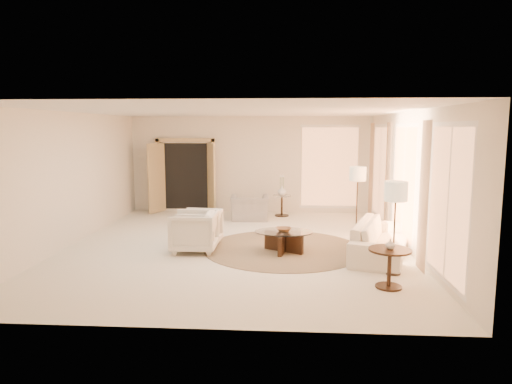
# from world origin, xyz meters

# --- Properties ---
(room) EXTENTS (7.04, 8.04, 2.83)m
(room) POSITION_xyz_m (0.00, 0.00, 1.40)
(room) COLOR white
(room) RESTS_ON ground
(windows_right) EXTENTS (0.10, 6.40, 2.40)m
(windows_right) POSITION_xyz_m (3.45, 0.10, 1.35)
(windows_right) COLOR #FCA464
(windows_right) RESTS_ON room
(window_back_corner) EXTENTS (1.70, 0.10, 2.40)m
(window_back_corner) POSITION_xyz_m (2.30, 3.95, 1.35)
(window_back_corner) COLOR #FCA464
(window_back_corner) RESTS_ON room
(curtains_right) EXTENTS (0.06, 5.20, 2.60)m
(curtains_right) POSITION_xyz_m (3.40, 1.00, 1.30)
(curtains_right) COLOR tan
(curtains_right) RESTS_ON room
(french_doors) EXTENTS (1.95, 0.66, 2.16)m
(french_doors) POSITION_xyz_m (-1.90, 3.82, 1.07)
(french_doors) COLOR tan
(french_doors) RESTS_ON room
(area_rug) EXTENTS (3.74, 3.74, 0.01)m
(area_rug) POSITION_xyz_m (1.00, -0.14, 0.01)
(area_rug) COLOR #483827
(area_rug) RESTS_ON room
(sofa) EXTENTS (1.60, 2.49, 0.68)m
(sofa) POSITION_xyz_m (2.90, -0.54, 0.34)
(sofa) COLOR white
(sofa) RESTS_ON room
(armchair_left) EXTENTS (0.84, 0.88, 0.84)m
(armchair_left) POSITION_xyz_m (-0.77, 0.02, 0.42)
(armchair_left) COLOR white
(armchair_left) RESTS_ON room
(armchair_right) EXTENTS (0.81, 0.87, 0.89)m
(armchair_right) POSITION_xyz_m (-0.79, -0.45, 0.45)
(armchair_right) COLOR white
(armchair_right) RESTS_ON room
(accent_chair) EXTENTS (1.05, 0.72, 0.88)m
(accent_chair) POSITION_xyz_m (0.08, 2.80, 0.44)
(accent_chair) COLOR #9B958F
(accent_chair) RESTS_ON room
(coffee_table) EXTENTS (1.53, 1.53, 0.42)m
(coffee_table) POSITION_xyz_m (1.01, -0.39, 0.27)
(coffee_table) COLOR black
(coffee_table) RESTS_ON room
(end_table) EXTENTS (0.65, 0.65, 0.62)m
(end_table) POSITION_xyz_m (2.65, -2.35, 0.42)
(end_table) COLOR black
(end_table) RESTS_ON room
(side_table) EXTENTS (0.51, 0.51, 0.59)m
(side_table) POSITION_xyz_m (0.93, 3.40, 0.36)
(side_table) COLOR black
(side_table) RESTS_ON room
(floor_lamp_near) EXTENTS (0.38, 0.38, 1.58)m
(floor_lamp_near) POSITION_xyz_m (2.70, 1.30, 1.35)
(floor_lamp_near) COLOR black
(floor_lamp_near) RESTS_ON room
(floor_lamp_far) EXTENTS (0.38, 0.38, 1.59)m
(floor_lamp_far) POSITION_xyz_m (2.87, -1.64, 1.35)
(floor_lamp_far) COLOR black
(floor_lamp_far) RESTS_ON room
(bowl) EXTENTS (0.33, 0.33, 0.07)m
(bowl) POSITION_xyz_m (1.01, -0.39, 0.46)
(bowl) COLOR brown
(bowl) RESTS_ON coffee_table
(end_vase) EXTENTS (0.18, 0.18, 0.16)m
(end_vase) POSITION_xyz_m (2.65, -2.35, 0.69)
(end_vase) COLOR white
(end_vase) RESTS_ON end_table
(side_vase) EXTENTS (0.33, 0.33, 0.26)m
(side_vase) POSITION_xyz_m (0.93, 3.40, 0.72)
(side_vase) COLOR white
(side_vase) RESTS_ON side_table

